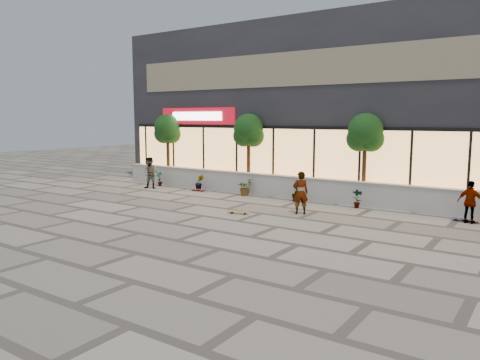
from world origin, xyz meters
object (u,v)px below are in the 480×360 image
Objects in this scene: skater_center at (300,193)px; skateboard_right_far at (463,219)px; skateboard_left at (198,190)px; skater_right_near at (471,202)px; skateboard_center at (238,212)px; skateboard_right_near at (470,220)px; tree_mideast at (365,135)px; skater_left at (151,173)px; tree_midwest at (249,132)px; tree_west at (168,131)px.

skateboard_right_far is (5.46, 2.14, -0.76)m from skater_center.
skateboard_right_far is (12.34, -0.00, -0.01)m from skateboard_left.
skater_right_near is 8.39m from skateboard_center.
skater_right_near reaches higher than skateboard_right_near.
tree_mideast is 2.36× the size of skater_left.
skater_left is at bearing -154.64° from tree_midwest.
tree_midwest is 2.57× the size of skater_right_near.
skater_left is 15.20m from skater_right_near.
tree_midwest reaches higher than skater_center.
tree_midwest is 10.75m from skateboard_right_far.
tree_midwest is at bearing -74.56° from skater_center.
skater_left is 1.84× the size of skateboard_center.
tree_mideast is 6.60m from skateboard_center.
skateboard_right_near is at bearing -8.54° from skateboard_left.
skateboard_right_near is (7.70, 3.50, -0.01)m from skateboard_center.
tree_mideast is at bearing 168.67° from skateboard_right_far.
tree_mideast is 2.34× the size of skater_center.
tree_mideast is 8.73m from skateboard_left.
tree_midwest is 4.52× the size of skateboard_left.
skater_center reaches higher than skateboard_center.
tree_midwest reaches higher than skateboard_right_far.
skater_center reaches higher than skateboard_right_far.
skateboard_center is (8.30, -5.00, -2.90)m from tree_west.
tree_midwest reaches higher than skateboard_left.
skater_center reaches higher than skater_left.
tree_west reaches higher than skateboard_right_far.
tree_mideast is at bearing -176.33° from skateboard_right_near.
skater_left is at bearing -168.25° from tree_mideast.
skateboard_right_near and skateboard_right_far have the same top height.
skateboard_left is 1.11× the size of skateboard_right_far.
skateboard_right_far is at bearing -157.90° from skateboard_right_near.
tree_mideast is at bearing 1.95° from skateboard_left.
skateboard_right_far is at bearing 164.04° from skater_center.
tree_mideast is at bearing -145.81° from skater_center.
tree_west is 10.11m from skateboard_center.
skater_right_near is (10.50, -1.74, -2.22)m from tree_midwest.
skater_right_near is at bearing -18.89° from skater_left.
tree_west is at bearing -163.25° from skateboard_right_near.
tree_west is 1.00× the size of tree_mideast.
skater_left is 15.23m from skateboard_right_near.
tree_midwest is 2.34× the size of skater_center.
skater_left is 2.14× the size of skateboard_right_near.
skateboard_right_near is at bearing -8.13° from tree_midwest.
tree_west reaches higher than skateboard_right_near.
tree_midwest reaches higher than skater_right_near.
skateboard_center is at bearing -133.47° from skateboard_right_near.
tree_mideast reaches higher than skater_right_near.
skateboard_center is (2.80, -5.00, -2.90)m from tree_midwest.
tree_mideast is at bearing 0.00° from tree_west.
skater_right_near is at bearing -6.21° from tree_west.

